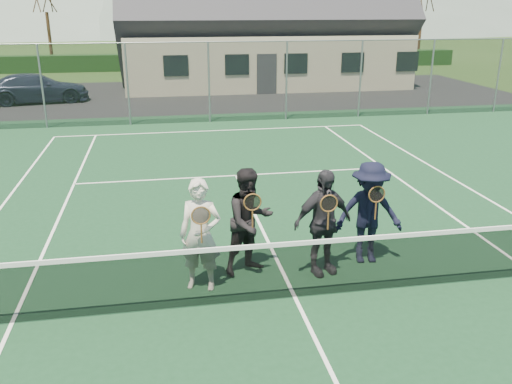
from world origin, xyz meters
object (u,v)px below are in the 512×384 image
at_px(player_a, 200,235).
at_px(clubhouse, 262,11).
at_px(player_d, 369,213).
at_px(car_c, 37,88).
at_px(player_b, 250,221).
at_px(tennis_net, 296,267).
at_px(player_c, 323,222).

bearing_deg(player_a, clubhouse, 77.07).
bearing_deg(player_d, car_c, 116.02).
relative_size(player_b, player_d, 1.00).
bearing_deg(tennis_net, player_a, 157.10).
distance_m(car_c, player_a, 19.73).
xyz_separation_m(car_c, tennis_net, (7.42, -19.36, -0.12)).
xyz_separation_m(clubhouse, player_c, (-3.37, -23.25, -3.07)).
bearing_deg(car_c, player_d, -164.25).
distance_m(player_a, player_b, 0.95).
xyz_separation_m(clubhouse, player_a, (-5.38, -23.42, -3.07)).
height_order(car_c, player_d, player_d).
relative_size(clubhouse, player_d, 8.67).
height_order(player_c, player_d, same).
height_order(tennis_net, player_d, player_d).
distance_m(player_c, player_d, 0.94).
xyz_separation_m(tennis_net, player_d, (1.54, 1.02, 0.38)).
bearing_deg(player_b, player_a, -153.03).
bearing_deg(player_a, tennis_net, -22.90).
xyz_separation_m(tennis_net, player_b, (-0.53, 1.01, 0.38)).
distance_m(car_c, clubhouse, 12.76).
xyz_separation_m(clubhouse, player_d, (-2.46, -22.98, -3.07)).
relative_size(car_c, player_c, 2.53).
bearing_deg(tennis_net, player_b, 117.70).
relative_size(clubhouse, player_b, 8.67).
bearing_deg(player_d, player_c, -163.02).
xyz_separation_m(player_a, player_d, (2.91, 0.44, -0.00)).
xyz_separation_m(tennis_net, clubhouse, (4.00, 24.00, 3.45)).
height_order(car_c, player_c, player_c).
bearing_deg(player_d, clubhouse, 83.88).
distance_m(tennis_net, player_a, 1.54).
height_order(car_c, tennis_net, car_c).
xyz_separation_m(player_a, player_c, (2.01, 0.17, -0.00)).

